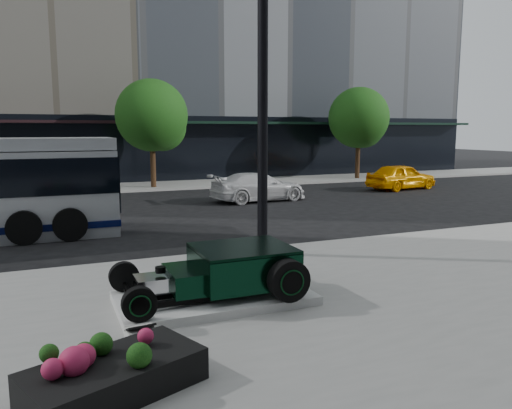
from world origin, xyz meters
name	(u,v)px	position (x,y,z in m)	size (l,w,h in m)	color
ground	(210,239)	(0.00, 0.00, 0.00)	(120.00, 120.00, 0.00)	black
sidewalk_far	(132,187)	(0.00, 14.00, 0.06)	(70.00, 4.00, 0.12)	gray
street_trees	(154,118)	(1.15, 13.07, 3.77)	(29.80, 3.80, 5.70)	black
display_plinth	(214,298)	(-1.68, -5.55, 0.20)	(3.40, 1.80, 0.15)	silver
hot_rod	(232,269)	(-1.35, -5.55, 0.70)	(3.22, 2.00, 0.81)	black
info_plaque	(140,335)	(-3.21, -6.78, 0.24)	(0.43, 0.34, 0.31)	silver
lamppost	(263,97)	(0.51, -2.68, 3.93)	(0.45, 0.45, 8.25)	black
flower_planter	(115,374)	(-3.73, -8.06, 0.36)	(2.22, 1.66, 0.65)	black
white_sedan	(259,187)	(4.43, 6.67, 0.64)	(1.78, 4.39, 1.27)	silver
yellow_taxi	(401,177)	(13.21, 7.76, 0.69)	(1.63, 4.04, 1.38)	#FFA700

